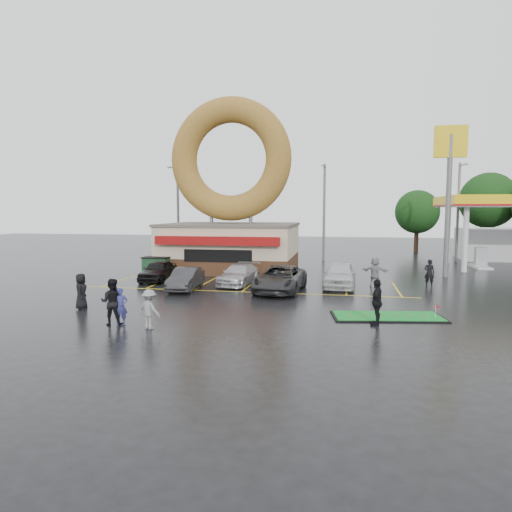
% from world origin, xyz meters
% --- Properties ---
extents(ground, '(120.00, 120.00, 0.00)m').
position_xyz_m(ground, '(0.00, 0.00, 0.00)').
color(ground, black).
rests_on(ground, ground).
extents(donut_shop, '(10.20, 8.70, 13.50)m').
position_xyz_m(donut_shop, '(-3.00, 12.97, 4.46)').
color(donut_shop, '#472B19').
rests_on(donut_shop, ground).
extents(gas_station, '(12.30, 13.65, 5.90)m').
position_xyz_m(gas_station, '(20.00, 20.94, 3.70)').
color(gas_station, silver).
rests_on(gas_station, ground).
extents(shell_sign, '(2.20, 0.36, 10.60)m').
position_xyz_m(shell_sign, '(13.00, 12.00, 7.38)').
color(shell_sign, slate).
rests_on(shell_sign, ground).
extents(streetlight_left, '(0.40, 2.21, 9.00)m').
position_xyz_m(streetlight_left, '(-10.00, 19.92, 4.78)').
color(streetlight_left, slate).
rests_on(streetlight_left, ground).
extents(streetlight_mid, '(0.40, 2.21, 9.00)m').
position_xyz_m(streetlight_mid, '(4.00, 20.92, 4.78)').
color(streetlight_mid, slate).
rests_on(streetlight_mid, ground).
extents(streetlight_right, '(0.40, 2.21, 9.00)m').
position_xyz_m(streetlight_right, '(16.00, 21.92, 4.78)').
color(streetlight_right, slate).
rests_on(streetlight_right, ground).
extents(tree_far_c, '(6.30, 6.30, 9.00)m').
position_xyz_m(tree_far_c, '(22.00, 34.00, 5.84)').
color(tree_far_c, '#332114').
rests_on(tree_far_c, ground).
extents(tree_far_d, '(4.90, 4.90, 7.00)m').
position_xyz_m(tree_far_d, '(14.00, 32.00, 4.53)').
color(tree_far_d, '#332114').
rests_on(tree_far_d, ground).
extents(car_black, '(1.78, 4.14, 1.39)m').
position_xyz_m(car_black, '(-6.45, 6.43, 0.70)').
color(car_black, black).
rests_on(car_black, ground).
extents(car_dgrey, '(1.60, 4.03, 1.31)m').
position_xyz_m(car_dgrey, '(-3.46, 3.50, 0.65)').
color(car_dgrey, '#2D2D2F').
rests_on(car_dgrey, ground).
extents(car_silver, '(2.33, 4.64, 1.29)m').
position_xyz_m(car_silver, '(-0.76, 5.97, 0.65)').
color(car_silver, '#B4B5BA').
rests_on(car_silver, ground).
extents(car_grey, '(2.91, 5.57, 1.50)m').
position_xyz_m(car_grey, '(2.16, 3.99, 0.75)').
color(car_grey, '#2C2C2E').
rests_on(car_grey, ground).
extents(car_white, '(2.08, 4.71, 1.58)m').
position_xyz_m(car_white, '(5.60, 6.00, 0.79)').
color(car_white, silver).
rests_on(car_white, ground).
extents(person_blue, '(0.68, 0.63, 1.56)m').
position_xyz_m(person_blue, '(-3.26, -5.06, 0.78)').
color(person_blue, navy).
rests_on(person_blue, ground).
extents(person_blackjkt, '(1.09, 0.93, 1.95)m').
position_xyz_m(person_blackjkt, '(-3.63, -5.08, 0.97)').
color(person_blackjkt, black).
rests_on(person_blackjkt, ground).
extents(person_hoodie, '(1.17, 0.91, 1.60)m').
position_xyz_m(person_hoodie, '(-1.85, -5.39, 0.80)').
color(person_hoodie, gray).
rests_on(person_hoodie, ground).
extents(person_bystander, '(0.80, 0.98, 1.74)m').
position_xyz_m(person_bystander, '(-6.56, -2.62, 0.87)').
color(person_bystander, black).
rests_on(person_bystander, ground).
extents(person_cameraman, '(0.71, 1.21, 1.93)m').
position_xyz_m(person_cameraman, '(7.17, -3.07, 0.97)').
color(person_cameraman, black).
rests_on(person_cameraman, ground).
extents(person_walker_near, '(1.82, 1.11, 1.87)m').
position_xyz_m(person_walker_near, '(7.75, 6.69, 0.93)').
color(person_walker_near, gray).
rests_on(person_walker_near, ground).
extents(person_walker_far, '(0.72, 0.58, 1.71)m').
position_xyz_m(person_walker_far, '(11.09, 7.44, 0.85)').
color(person_walker_far, black).
rests_on(person_walker_far, ground).
extents(dumpster, '(1.82, 1.23, 1.30)m').
position_xyz_m(dumpster, '(-7.50, 8.69, 0.65)').
color(dumpster, '#1A4524').
rests_on(dumpster, ground).
extents(putting_green, '(5.12, 2.81, 0.61)m').
position_xyz_m(putting_green, '(7.75, -1.56, 0.04)').
color(putting_green, black).
rests_on(putting_green, ground).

